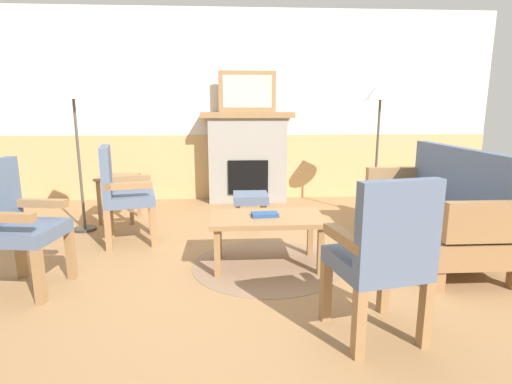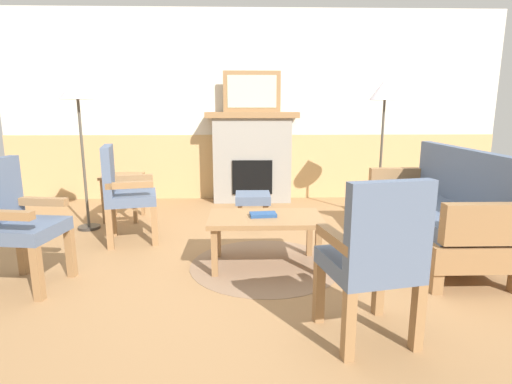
# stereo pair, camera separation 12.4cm
# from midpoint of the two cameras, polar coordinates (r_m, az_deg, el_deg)

# --- Properties ---
(ground_plane) EXTENTS (14.00, 14.00, 0.00)m
(ground_plane) POSITION_cam_midpoint_polar(r_m,az_deg,el_deg) (3.69, 1.14, -9.52)
(ground_plane) COLOR #997047
(wall_back) EXTENTS (7.20, 0.14, 2.70)m
(wall_back) POSITION_cam_midpoint_polar(r_m,az_deg,el_deg) (6.03, -0.02, 11.55)
(wall_back) COLOR silver
(wall_back) RESTS_ON ground_plane
(fireplace) EXTENTS (1.30, 0.44, 1.28)m
(fireplace) POSITION_cam_midpoint_polar(r_m,az_deg,el_deg) (5.83, 0.05, 5.05)
(fireplace) COLOR gray
(fireplace) RESTS_ON ground_plane
(framed_picture) EXTENTS (0.80, 0.04, 0.56)m
(framed_picture) POSITION_cam_midpoint_polar(r_m,az_deg,el_deg) (5.79, 0.06, 14.00)
(framed_picture) COLOR olive
(framed_picture) RESTS_ON fireplace
(couch) EXTENTS (0.70, 1.80, 0.98)m
(couch) POSITION_cam_midpoint_polar(r_m,az_deg,el_deg) (4.12, 24.66, -2.55)
(couch) COLOR olive
(couch) RESTS_ON ground_plane
(coffee_table) EXTENTS (0.96, 0.56, 0.44)m
(coffee_table) POSITION_cam_midpoint_polar(r_m,az_deg,el_deg) (3.45, 2.35, -4.32)
(coffee_table) COLOR olive
(coffee_table) RESTS_ON ground_plane
(round_rug) EXTENTS (1.30, 1.30, 0.01)m
(round_rug) POSITION_cam_midpoint_polar(r_m,az_deg,el_deg) (3.58, 2.30, -10.21)
(round_rug) COLOR #896B51
(round_rug) RESTS_ON ground_plane
(book_on_table) EXTENTS (0.23, 0.15, 0.03)m
(book_on_table) POSITION_cam_midpoint_polar(r_m,az_deg,el_deg) (3.43, 2.04, -3.21)
(book_on_table) COLOR navy
(book_on_table) RESTS_ON coffee_table
(footstool) EXTENTS (0.40, 0.40, 0.36)m
(footstool) POSITION_cam_midpoint_polar(r_m,az_deg,el_deg) (4.72, 0.30, -1.12)
(footstool) COLOR olive
(footstool) RESTS_ON ground_plane
(armchair_near_fireplace) EXTENTS (0.58, 0.58, 0.98)m
(armchair_near_fireplace) POSITION_cam_midpoint_polar(r_m,az_deg,el_deg) (4.23, -17.41, 0.33)
(armchair_near_fireplace) COLOR olive
(armchair_near_fireplace) RESTS_ON ground_plane
(armchair_by_window_left) EXTENTS (0.54, 0.54, 0.98)m
(armchair_by_window_left) POSITION_cam_midpoint_polar(r_m,az_deg,el_deg) (3.47, -30.01, -3.21)
(armchair_by_window_left) COLOR olive
(armchair_by_window_left) RESTS_ON ground_plane
(armchair_front_left) EXTENTS (0.57, 0.57, 0.98)m
(armchair_front_left) POSITION_cam_midpoint_polar(r_m,az_deg,el_deg) (2.41, 17.86, -8.33)
(armchair_front_left) COLOR olive
(armchair_front_left) RESTS_ON ground_plane
(side_table) EXTENTS (0.44, 0.44, 0.55)m
(side_table) POSITION_cam_midpoint_polar(r_m,az_deg,el_deg) (5.11, -17.63, 1.04)
(side_table) COLOR olive
(side_table) RESTS_ON ground_plane
(floor_lamp_by_couch) EXTENTS (0.36, 0.36, 1.68)m
(floor_lamp_by_couch) POSITION_cam_midpoint_polar(r_m,az_deg,el_deg) (5.14, 18.39, 12.45)
(floor_lamp_by_couch) COLOR #332D28
(floor_lamp_by_couch) RESTS_ON ground_plane
(floor_lamp_by_chairs) EXTENTS (0.36, 0.36, 1.68)m
(floor_lamp_by_chairs) POSITION_cam_midpoint_polar(r_m,az_deg,el_deg) (4.75, -23.17, 12.20)
(floor_lamp_by_chairs) COLOR #332D28
(floor_lamp_by_chairs) RESTS_ON ground_plane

